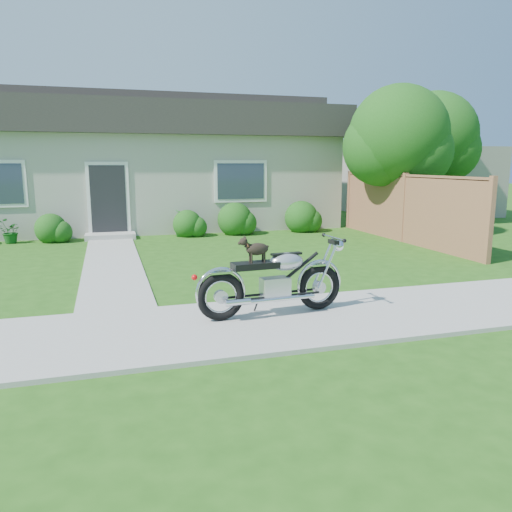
{
  "coord_description": "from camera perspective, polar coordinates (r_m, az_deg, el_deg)",
  "views": [
    {
      "loc": [
        -1.56,
        -6.25,
        2.17
      ],
      "look_at": [
        0.61,
        1.0,
        0.75
      ],
      "focal_mm": 35.0,
      "sensor_mm": 36.0,
      "label": 1
    }
  ],
  "objects": [
    {
      "name": "sidewalk",
      "position": [
        6.79,
        -2.55,
        -7.84
      ],
      "size": [
        24.0,
        2.2,
        0.04
      ],
      "primitive_type": "cube",
      "color": "#9E9B93",
      "rests_on": "ground"
    },
    {
      "name": "motorcycle_with_dog",
      "position": [
        7.03,
        2.18,
        -2.77
      ],
      "size": [
        2.22,
        0.6,
        1.13
      ],
      "rotation": [
        0.0,
        0.0,
        0.07
      ],
      "color": "black",
      "rests_on": "sidewalk"
    },
    {
      "name": "house",
      "position": [
        18.31,
        -12.0,
        10.35
      ],
      "size": [
        12.6,
        7.03,
        4.5
      ],
      "color": "#AFAB9E",
      "rests_on": "ground"
    },
    {
      "name": "shrub_row",
      "position": [
        15.03,
        -7.66,
        3.81
      ],
      "size": [
        10.58,
        1.07,
        1.07
      ],
      "color": "#1B4D14",
      "rests_on": "ground"
    },
    {
      "name": "potted_plant_right",
      "position": [
        15.05,
        -8.52,
        3.73
      ],
      "size": [
        0.54,
        0.54,
        0.79
      ],
      "primitive_type": "imported",
      "rotation": [
        0.0,
        0.0,
        1.32
      ],
      "color": "#1B631D",
      "rests_on": "ground"
    },
    {
      "name": "ground",
      "position": [
        6.79,
        -2.55,
        -8.0
      ],
      "size": [
        80.0,
        80.0,
        0.0
      ],
      "primitive_type": "plane",
      "color": "#235114",
      "rests_on": "ground"
    },
    {
      "name": "fence",
      "position": [
        14.39,
        16.56,
        5.28
      ],
      "size": [
        0.12,
        6.62,
        1.9
      ],
      "color": "#986144",
      "rests_on": "ground"
    },
    {
      "name": "potted_plant_left",
      "position": [
        15.13,
        -26.38,
        2.53
      ],
      "size": [
        0.78,
        0.75,
        0.66
      ],
      "primitive_type": "imported",
      "rotation": [
        0.0,
        0.0,
        3.69
      ],
      "color": "#144D16",
      "rests_on": "ground"
    },
    {
      "name": "tree_near",
      "position": [
        15.35,
        16.5,
        12.6
      ],
      "size": [
        2.88,
        2.86,
        4.39
      ],
      "color": "#3D2B1C",
      "rests_on": "ground"
    },
    {
      "name": "walkway",
      "position": [
        11.45,
        -16.08,
        -0.65
      ],
      "size": [
        1.2,
        8.0,
        0.03
      ],
      "primitive_type": "cube",
      "color": "#9E9B93",
      "rests_on": "ground"
    },
    {
      "name": "tree_far",
      "position": [
        19.07,
        20.03,
        12.39
      ],
      "size": [
        3.02,
        3.02,
        4.63
      ],
      "color": "#3D2B1C",
      "rests_on": "ground"
    }
  ]
}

